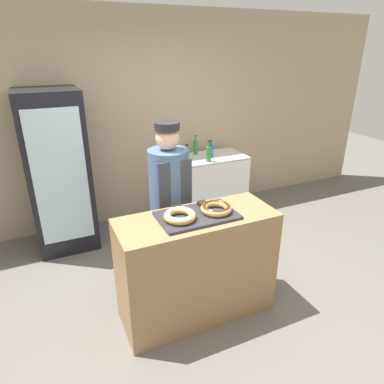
% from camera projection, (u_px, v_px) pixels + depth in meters
% --- Properties ---
extents(ground_plane, '(14.00, 14.00, 0.00)m').
position_uv_depth(ground_plane, '(196.00, 310.00, 3.15)').
color(ground_plane, '#66605B').
extents(wall_back, '(8.00, 0.06, 2.70)m').
position_uv_depth(wall_back, '(127.00, 121.00, 4.40)').
color(wall_back, tan).
rests_on(wall_back, ground_plane).
extents(display_counter, '(1.33, 0.53, 0.96)m').
position_uv_depth(display_counter, '(197.00, 266.00, 2.96)').
color(display_counter, '#997047').
rests_on(display_counter, ground_plane).
extents(serving_tray, '(0.64, 0.39, 0.02)m').
position_uv_depth(serving_tray, '(197.00, 215.00, 2.77)').
color(serving_tray, '#2D2D33').
rests_on(serving_tray, display_counter).
extents(donut_light_glaze, '(0.26, 0.26, 0.06)m').
position_uv_depth(donut_light_glaze, '(180.00, 215.00, 2.67)').
color(donut_light_glaze, tan).
rests_on(donut_light_glaze, serving_tray).
extents(donut_chocolate_glaze, '(0.26, 0.26, 0.06)m').
position_uv_depth(donut_chocolate_glaze, '(216.00, 208.00, 2.79)').
color(donut_chocolate_glaze, tan).
rests_on(donut_chocolate_glaze, serving_tray).
extents(brownie_back_left, '(0.07, 0.07, 0.03)m').
position_uv_depth(brownie_back_left, '(178.00, 208.00, 2.83)').
color(brownie_back_left, black).
rests_on(brownie_back_left, serving_tray).
extents(brownie_back_right, '(0.07, 0.07, 0.03)m').
position_uv_depth(brownie_back_right, '(202.00, 204.00, 2.91)').
color(brownie_back_right, black).
rests_on(brownie_back_right, serving_tray).
extents(baker_person, '(0.37, 0.37, 1.63)m').
position_uv_depth(baker_person, '(169.00, 203.00, 3.28)').
color(baker_person, '#4C4C51').
rests_on(baker_person, ground_plane).
extents(beverage_fridge, '(0.66, 0.68, 1.84)m').
position_uv_depth(beverage_fridge, '(58.00, 172.00, 3.89)').
color(beverage_fridge, black).
rests_on(beverage_fridge, ground_plane).
extents(chest_freezer, '(1.00, 0.56, 0.86)m').
position_uv_depth(chest_freezer, '(208.00, 185.00, 4.82)').
color(chest_freezer, white).
rests_on(chest_freezer, ground_plane).
extents(bottle_green, '(0.06, 0.06, 0.27)m').
position_uv_depth(bottle_green, '(195.00, 147.00, 4.70)').
color(bottle_green, '#2D8C38').
rests_on(bottle_green, chest_freezer).
extents(bottle_green_b, '(0.07, 0.07, 0.28)m').
position_uv_depth(bottle_green_b, '(209.00, 153.00, 4.40)').
color(bottle_green_b, '#2D8C38').
rests_on(bottle_green_b, chest_freezer).
extents(bottle_blue, '(0.07, 0.07, 0.23)m').
position_uv_depth(bottle_blue, '(211.00, 151.00, 4.60)').
color(bottle_blue, '#1E4CB2').
rests_on(bottle_blue, chest_freezer).
extents(bottle_green_b_b, '(0.08, 0.08, 0.21)m').
position_uv_depth(bottle_green_b_b, '(187.00, 154.00, 4.46)').
color(bottle_green_b_b, '#2D8C38').
rests_on(bottle_green_b_b, chest_freezer).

